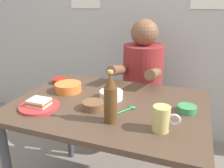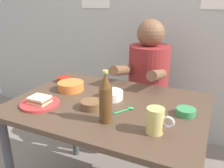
% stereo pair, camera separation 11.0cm
% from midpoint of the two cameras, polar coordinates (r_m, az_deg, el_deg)
% --- Properties ---
extents(wall_back, '(4.40, 0.09, 2.60)m').
position_cam_midpoint_polar(wall_back, '(2.23, 13.14, 19.51)').
color(wall_back, '#ADA89E').
rests_on(wall_back, ground).
extents(dining_table, '(1.10, 0.80, 0.74)m').
position_cam_midpoint_polar(dining_table, '(1.39, 1.41, -8.20)').
color(dining_table, '#4C3828').
rests_on(dining_table, ground).
extents(stool, '(0.34, 0.34, 0.45)m').
position_cam_midpoint_polar(stool, '(2.04, 9.93, -8.14)').
color(stool, '#4C4C51').
rests_on(stool, ground).
extents(person_seated, '(0.33, 0.56, 0.72)m').
position_cam_midpoint_polar(person_seated, '(1.87, 10.60, 3.02)').
color(person_seated, maroon).
rests_on(person_seated, stool).
extents(plate_orange, '(0.22, 0.22, 0.01)m').
position_cam_midpoint_polar(plate_orange, '(1.37, -15.14, -4.73)').
color(plate_orange, red).
rests_on(plate_orange, dining_table).
extents(sandwich, '(0.11, 0.09, 0.04)m').
position_cam_midpoint_polar(sandwich, '(1.36, -15.23, -3.78)').
color(sandwich, beige).
rests_on(sandwich, plate_orange).
extents(beer_mug, '(0.13, 0.08, 0.12)m').
position_cam_midpoint_polar(beer_mug, '(1.06, 13.65, -8.82)').
color(beer_mug, '#D1BC66').
rests_on(beer_mug, dining_table).
extents(beer_bottle, '(0.06, 0.06, 0.26)m').
position_cam_midpoint_polar(beer_bottle, '(1.10, 1.30, -3.82)').
color(beer_bottle, '#593819').
rests_on(beer_bottle, dining_table).
extents(soup_bowl_orange, '(0.17, 0.17, 0.05)m').
position_cam_midpoint_polar(soup_bowl_orange, '(1.54, -8.10, -0.44)').
color(soup_bowl_orange, orange).
rests_on(soup_bowl_orange, dining_table).
extents(condiment_bowl_brown, '(0.12, 0.12, 0.04)m').
position_cam_midpoint_polar(condiment_bowl_brown, '(1.28, -2.63, -5.02)').
color(condiment_bowl_brown, brown).
rests_on(condiment_bowl_brown, dining_table).
extents(dip_bowl_green, '(0.10, 0.10, 0.03)m').
position_cam_midpoint_polar(dip_bowl_green, '(1.28, 20.10, -6.42)').
color(dip_bowl_green, '#388C4C').
rests_on(dip_bowl_green, dining_table).
extents(rice_bowl_white, '(0.14, 0.14, 0.05)m').
position_cam_midpoint_polar(rice_bowl_white, '(1.39, 2.10, -2.63)').
color(rice_bowl_white, silver).
rests_on(rice_bowl_white, dining_table).
extents(sambal_bowl_red, '(0.10, 0.10, 0.03)m').
position_cam_midpoint_polar(sambal_bowl_red, '(1.71, -9.95, 1.14)').
color(sambal_bowl_red, '#B21E14').
rests_on(sambal_bowl_red, dining_table).
extents(spoon, '(0.08, 0.11, 0.01)m').
position_cam_midpoint_polar(spoon, '(1.27, 6.30, -6.26)').
color(spoon, '#26A559').
rests_on(spoon, dining_table).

